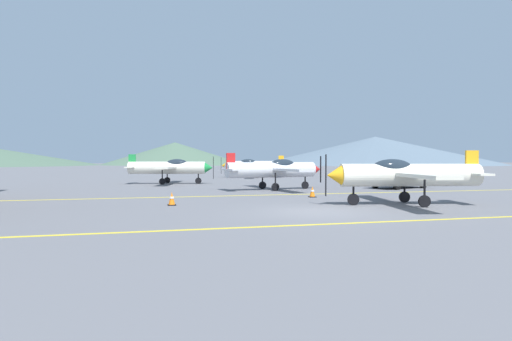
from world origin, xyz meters
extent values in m
plane|color=slate|center=(0.00, 0.00, 0.00)|extent=(400.00, 400.00, 0.00)
cube|color=yellow|center=(0.00, -3.00, 0.01)|extent=(80.00, 0.16, 0.01)
cube|color=yellow|center=(0.00, 7.58, 0.01)|extent=(80.00, 0.16, 0.01)
cylinder|color=silver|center=(4.93, 1.23, 1.31)|extent=(6.23, 2.09, 0.99)
cone|color=#F2A519|center=(1.60, 1.84, 1.31)|extent=(0.77, 0.95, 0.85)
cube|color=black|center=(1.24, 1.91, 1.31)|extent=(0.06, 0.11, 1.81)
ellipsoid|color=#1E2833|center=(4.13, 1.38, 1.61)|extent=(1.93, 1.13, 0.81)
cube|color=silver|center=(4.58, 1.30, 1.36)|extent=(2.41, 8.01, 0.14)
cube|color=silver|center=(7.69, 0.73, 1.36)|extent=(1.05, 2.43, 0.09)
cube|color=#F2A519|center=(7.69, 0.73, 1.85)|extent=(0.58, 0.21, 1.08)
cylinder|color=black|center=(2.44, 1.69, 0.71)|extent=(0.09, 0.09, 0.91)
cylinder|color=black|center=(2.44, 1.69, 0.25)|extent=(0.52, 0.20, 0.51)
cylinder|color=black|center=(5.29, 2.18, 0.71)|extent=(0.09, 0.09, 0.91)
cylinder|color=black|center=(5.29, 2.18, 0.25)|extent=(0.52, 0.20, 0.51)
cylinder|color=black|center=(4.93, 0.22, 0.71)|extent=(0.09, 0.09, 0.91)
cylinder|color=black|center=(4.93, 0.22, 0.25)|extent=(0.52, 0.20, 0.51)
cylinder|color=silver|center=(1.54, 11.35, 1.31)|extent=(6.23, 1.94, 0.99)
cone|color=red|center=(4.89, 11.87, 1.31)|extent=(0.76, 0.93, 0.85)
cube|color=black|center=(5.24, 11.93, 1.31)|extent=(0.05, 0.11, 1.81)
ellipsoid|color=#1E2833|center=(2.34, 11.47, 1.61)|extent=(1.91, 1.08, 0.81)
cube|color=silver|center=(1.90, 11.40, 1.36)|extent=(2.22, 8.01, 0.14)
cube|color=silver|center=(-1.23, 10.91, 1.36)|extent=(0.99, 2.42, 0.09)
cube|color=red|center=(-1.23, 10.91, 1.85)|extent=(0.58, 0.20, 1.08)
cylinder|color=black|center=(4.04, 11.74, 0.71)|extent=(0.09, 0.09, 0.91)
cylinder|color=black|center=(4.04, 11.74, 0.25)|extent=(0.52, 0.19, 0.51)
cylinder|color=black|center=(1.51, 10.34, 0.71)|extent=(0.09, 0.09, 0.91)
cylinder|color=black|center=(1.51, 10.34, 0.25)|extent=(0.52, 0.19, 0.51)
cylinder|color=black|center=(1.21, 12.30, 0.71)|extent=(0.09, 0.09, 0.91)
cylinder|color=black|center=(1.21, 12.30, 0.25)|extent=(0.52, 0.19, 0.51)
cylinder|color=silver|center=(-4.79, 19.81, 1.31)|extent=(6.21, 2.39, 0.99)
cone|color=#1E8C3F|center=(-1.49, 19.02, 1.31)|extent=(0.81, 0.97, 0.85)
cube|color=black|center=(-1.14, 18.94, 1.31)|extent=(0.06, 0.11, 1.81)
ellipsoid|color=#1E2833|center=(-4.00, 19.62, 1.61)|extent=(1.95, 1.21, 0.81)
cube|color=silver|center=(-4.44, 19.72, 1.36)|extent=(2.81, 7.97, 0.14)
cube|color=silver|center=(-7.52, 20.46, 1.36)|extent=(1.16, 2.43, 0.09)
cube|color=#1E8C3F|center=(-7.52, 20.46, 1.85)|extent=(0.58, 0.24, 1.08)
cylinder|color=black|center=(-2.33, 19.22, 0.71)|extent=(0.09, 0.09, 0.91)
cylinder|color=black|center=(-2.33, 19.22, 0.25)|extent=(0.52, 0.22, 0.51)
cylinder|color=black|center=(-5.19, 18.88, 0.71)|extent=(0.09, 0.09, 0.91)
cylinder|color=black|center=(-5.19, 18.88, 0.25)|extent=(0.52, 0.22, 0.51)
cylinder|color=black|center=(-4.73, 20.82, 0.71)|extent=(0.09, 0.09, 0.91)
cylinder|color=black|center=(-4.73, 20.82, 0.25)|extent=(0.52, 0.22, 0.51)
cylinder|color=silver|center=(5.07, 29.56, 1.31)|extent=(6.21, 2.41, 0.99)
cone|color=#F2A519|center=(1.77, 30.36, 1.31)|extent=(0.81, 0.97, 0.85)
cube|color=black|center=(1.42, 30.44, 1.31)|extent=(0.06, 0.11, 1.81)
ellipsoid|color=#1E2833|center=(4.28, 29.76, 1.61)|extent=(1.95, 1.21, 0.81)
cube|color=silver|center=(4.72, 29.65, 1.36)|extent=(2.83, 7.97, 0.14)
cube|color=silver|center=(7.79, 28.91, 1.36)|extent=(1.17, 2.43, 0.09)
cube|color=#F2A519|center=(7.79, 28.91, 1.85)|extent=(0.58, 0.24, 1.08)
cylinder|color=black|center=(2.61, 30.16, 0.71)|extent=(0.09, 0.09, 0.91)
cylinder|color=black|center=(2.61, 30.16, 0.25)|extent=(0.52, 0.22, 0.51)
cylinder|color=black|center=(5.48, 30.49, 0.71)|extent=(0.09, 0.09, 0.91)
cylinder|color=black|center=(5.48, 30.49, 0.25)|extent=(0.52, 0.22, 0.51)
cylinder|color=black|center=(5.01, 28.56, 0.71)|extent=(0.09, 0.09, 0.91)
cylinder|color=black|center=(5.01, 28.56, 0.25)|extent=(0.52, 0.22, 0.51)
cube|color=black|center=(10.58, 10.74, 0.70)|extent=(4.66, 3.17, 0.75)
cube|color=black|center=(10.44, 10.69, 1.35)|extent=(2.81, 2.32, 0.55)
cylinder|color=black|center=(12.22, 10.39, 0.32)|extent=(0.68, 0.43, 0.64)
cylinder|color=black|center=(11.60, 12.08, 0.32)|extent=(0.68, 0.43, 0.64)
cylinder|color=black|center=(9.56, 9.41, 0.32)|extent=(0.68, 0.43, 0.64)
cylinder|color=black|center=(8.94, 11.10, 0.32)|extent=(0.68, 0.43, 0.64)
cube|color=black|center=(2.16, 5.74, 0.02)|extent=(0.36, 0.36, 0.04)
cone|color=orange|center=(2.16, 5.74, 0.32)|extent=(0.29, 0.29, 0.55)
cylinder|color=white|center=(2.16, 5.74, 0.34)|extent=(0.20, 0.20, 0.08)
cube|color=black|center=(-5.23, 3.57, 0.02)|extent=(0.36, 0.36, 0.04)
cone|color=orange|center=(-5.23, 3.57, 0.32)|extent=(0.29, 0.29, 0.55)
cylinder|color=white|center=(-5.23, 3.57, 0.34)|extent=(0.20, 0.20, 0.08)
cone|color=#4C6651|center=(2.66, 137.00, 3.98)|extent=(51.08, 51.08, 7.95)
cone|color=slate|center=(75.46, 126.28, 5.18)|extent=(88.05, 88.05, 10.36)
camera|label=1|loc=(-6.16, -15.00, 2.01)|focal=29.57mm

